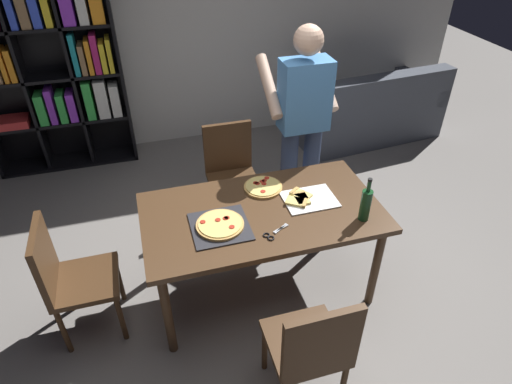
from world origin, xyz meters
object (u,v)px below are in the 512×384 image
couch (367,113)px  bookshelf (52,69)px  pepperoni_pizza_on_tray (220,225)px  person_serving_pizza (302,121)px  dining_table (262,219)px  wine_bottle (366,204)px  chair_left_end (69,275)px  second_pizza_plain (263,187)px  chair_far_side (231,169)px  chair_near_camera (312,347)px  kitchen_scissors (273,234)px

couch → bookshelf: size_ratio=0.91×
pepperoni_pizza_on_tray → person_serving_pizza: bearing=42.9°
dining_table → couch: couch is taller
bookshelf → wine_bottle: bookshelf is taller
couch → chair_left_end: bearing=-148.1°
dining_table → person_serving_pizza: size_ratio=0.92×
wine_bottle → couch: bearing=60.1°
couch → second_pizza_plain: (-1.83, -1.74, 0.46)m
dining_table → second_pizza_plain: bearing=71.9°
chair_far_side → person_serving_pizza: (0.54, -0.22, 0.49)m
couch → chair_far_side: bearing=-150.8°
dining_table → wine_bottle: 0.70m
wine_bottle → second_pizza_plain: 0.75m
person_serving_pizza → pepperoni_pizza_on_tray: bearing=-137.1°
dining_table → wine_bottle: (0.61, -0.27, 0.20)m
wine_bottle → second_pizza_plain: size_ratio=1.14×
dining_table → chair_left_end: 1.30m
couch → bookshelf: 3.44m
person_serving_pizza → second_pizza_plain: size_ratio=6.30×
bookshelf → wine_bottle: size_ratio=6.17×
chair_left_end → couch: (3.20, 1.99, -0.21)m
chair_left_end → wine_bottle: wine_bottle is taller
person_serving_pizza → wine_bottle: 0.98m
dining_table → couch: size_ratio=0.91×
wine_bottle → person_serving_pizza: bearing=94.0°
dining_table → chair_far_side: 0.94m
pepperoni_pizza_on_tray → wine_bottle: wine_bottle is taller
dining_table → pepperoni_pizza_on_tray: pepperoni_pizza_on_tray is taller
chair_left_end → second_pizza_plain: (1.37, 0.25, 0.25)m
chair_near_camera → pepperoni_pizza_on_tray: chair_near_camera is taller
couch → second_pizza_plain: size_ratio=6.37×
chair_left_end → bookshelf: bookshelf is taller
second_pizza_plain → dining_table: bearing=-108.1°
second_pizza_plain → bookshelf: bearing=125.4°
chair_far_side → kitchen_scissors: size_ratio=4.63×
chair_near_camera → chair_far_side: same height
couch → kitchen_scissors: bearing=-130.5°
chair_far_side → second_pizza_plain: 0.73m
chair_near_camera → second_pizza_plain: 1.20m
bookshelf → second_pizza_plain: bookshelf is taller
bookshelf → second_pizza_plain: size_ratio=7.02×
chair_near_camera → chair_far_side: bearing=90.0°
dining_table → chair_left_end: size_ratio=1.79×
pepperoni_pizza_on_tray → wine_bottle: (0.92, -0.18, 0.10)m
pepperoni_pizza_on_tray → kitchen_scissors: pepperoni_pizza_on_tray is taller
person_serving_pizza → second_pizza_plain: bearing=-135.4°
chair_left_end → couch: bearing=31.9°
dining_table → couch: 2.78m
dining_table → chair_near_camera: chair_near_camera is taller
chair_near_camera → pepperoni_pizza_on_tray: (-0.31, 0.84, 0.25)m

